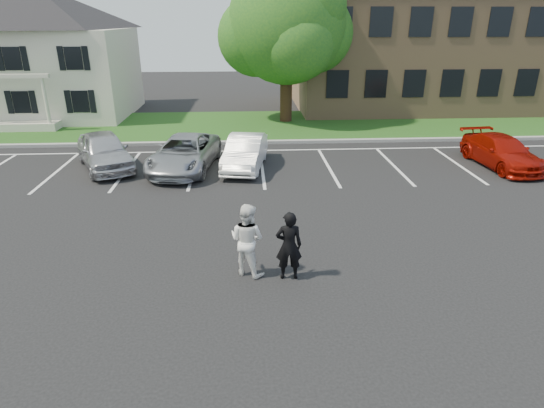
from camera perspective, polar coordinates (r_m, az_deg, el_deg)
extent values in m
plane|color=black|center=(11.70, 0.29, -7.54)|extent=(90.00, 90.00, 0.00)
cube|color=gray|center=(22.87, -1.64, 7.77)|extent=(40.00, 0.30, 0.15)
cube|color=#245212|center=(26.76, -1.92, 9.85)|extent=(44.00, 8.00, 0.08)
cube|color=silver|center=(20.55, -25.41, 3.68)|extent=(0.12, 5.20, 0.01)
cube|color=silver|center=(19.66, -17.82, 4.03)|extent=(0.12, 5.20, 0.01)
cube|color=silver|center=(19.15, -9.67, 4.33)|extent=(0.12, 5.20, 0.01)
cube|color=silver|center=(19.04, -1.25, 4.54)|extent=(0.12, 5.20, 0.01)
cube|color=silver|center=(19.34, 7.10, 4.66)|extent=(0.12, 5.20, 0.01)
cube|color=silver|center=(20.03, 15.03, 4.68)|extent=(0.12, 5.20, 0.01)
cube|color=silver|center=(21.08, 22.30, 4.62)|extent=(0.12, 5.20, 0.01)
cube|color=silver|center=(22.42, 28.79, 4.50)|extent=(0.12, 5.20, 0.01)
cube|color=silver|center=(21.72, 2.19, 6.79)|extent=(34.00, 0.12, 0.01)
cube|color=beige|center=(32.71, -26.43, 14.47)|extent=(10.00, 8.00, 5.20)
pyramid|color=black|center=(32.55, -27.65, 21.04)|extent=(10.30, 8.24, 2.40)
cube|color=beige|center=(29.16, -28.70, 8.62)|extent=(4.00, 1.60, 0.50)
cylinder|color=beige|center=(27.74, -26.39, 10.80)|extent=(0.18, 0.18, 2.70)
cube|color=beige|center=(28.22, -30.24, 13.70)|extent=(4.20, 0.25, 0.20)
cube|color=black|center=(29.19, -28.94, 11.12)|extent=(0.90, 0.06, 1.20)
cube|color=black|center=(28.94, -29.81, 15.55)|extent=(0.90, 0.06, 1.20)
cube|color=black|center=(29.47, -30.10, 10.98)|extent=(0.32, 0.05, 1.25)
cube|color=black|center=(28.92, -27.76, 11.25)|extent=(0.32, 0.05, 1.25)
cube|color=#9B7955|center=(35.35, 22.24, 17.85)|extent=(22.00, 10.00, 8.00)
cube|color=black|center=(27.87, 8.21, 14.66)|extent=(1.30, 0.06, 1.60)
cube|color=black|center=(27.63, 8.62, 21.66)|extent=(1.30, 0.06, 1.60)
cube|color=black|center=(28.41, 12.91, 14.48)|extent=(1.30, 0.06, 1.60)
cube|color=black|center=(28.18, 13.54, 21.33)|extent=(1.30, 0.06, 1.60)
cube|color=black|center=(29.12, 17.40, 14.23)|extent=(1.30, 0.06, 1.60)
cube|color=black|center=(28.90, 18.22, 20.88)|extent=(1.30, 0.06, 1.60)
cube|color=black|center=(29.99, 21.64, 13.91)|extent=(1.30, 0.06, 1.60)
cube|color=black|center=(29.77, 22.62, 20.35)|extent=(1.30, 0.06, 1.60)
cube|color=black|center=(31.01, 25.61, 13.54)|extent=(1.30, 0.06, 1.60)
cube|color=black|center=(30.80, 26.72, 19.74)|extent=(1.30, 0.06, 1.60)
cube|color=black|center=(32.16, 29.30, 13.14)|extent=(1.30, 0.06, 1.60)
cube|color=black|center=(31.96, 30.50, 19.10)|extent=(1.30, 0.06, 1.60)
cylinder|color=black|center=(27.54, 1.77, 13.52)|extent=(0.70, 0.70, 3.20)
sphere|color=#1C561E|center=(27.22, 1.88, 21.66)|extent=(6.60, 6.60, 6.60)
sphere|color=#1C561E|center=(28.11, 5.20, 20.59)|extent=(4.60, 4.60, 4.60)
sphere|color=#1C561E|center=(27.54, -1.98, 20.21)|extent=(4.40, 4.40, 4.40)
sphere|color=#1C561E|center=(25.79, 3.11, 19.60)|extent=(4.00, 4.00, 4.00)
sphere|color=#1C561E|center=(28.76, 0.29, 22.30)|extent=(4.20, 4.20, 4.20)
sphere|color=#1C561E|center=(26.46, 4.92, 23.52)|extent=(3.80, 3.80, 3.80)
imported|color=black|center=(10.73, 2.13, -5.25)|extent=(0.63, 0.42, 1.72)
imported|color=white|center=(10.91, -3.15, -4.48)|extent=(1.12, 1.05, 1.82)
imported|color=silver|center=(20.09, -20.31, 6.30)|extent=(3.50, 4.69, 1.49)
imported|color=#A2A5AA|center=(19.07, -10.93, 6.27)|extent=(2.96, 5.15, 1.35)
imported|color=white|center=(18.95, -3.39, 6.50)|extent=(2.05, 4.22, 1.33)
imported|color=#9A1005|center=(21.40, 26.84, 5.87)|extent=(2.15, 4.48, 1.26)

